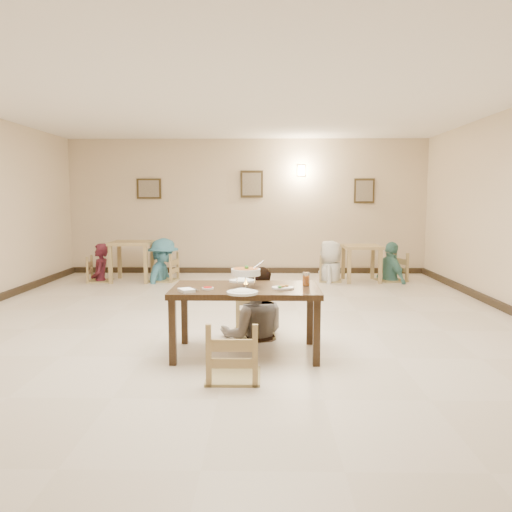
{
  "coord_description": "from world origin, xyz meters",
  "views": [
    {
      "loc": [
        0.39,
        -6.23,
        1.67
      ],
      "look_at": [
        0.29,
        -0.2,
        0.98
      ],
      "focal_mm": 35.0,
      "sensor_mm": 36.0,
      "label": 1
    }
  ],
  "objects_px": {
    "chair_far": "(254,293)",
    "bg_chair_lr": "(163,255)",
    "main_table": "(246,294)",
    "bg_chair_rr": "(392,254)",
    "bg_diner_b": "(163,238)",
    "bg_chair_rl": "(331,258)",
    "bg_diner_c": "(331,241)",
    "drink_glass": "(306,280)",
    "chair_near": "(233,322)",
    "bg_diner_d": "(392,242)",
    "bg_chair_ll": "(100,258)",
    "curry_warmer": "(246,272)",
    "bg_table_right": "(361,252)",
    "bg_diner_a": "(99,244)",
    "main_diner": "(254,266)",
    "bg_table_left": "(132,248)"
  },
  "relations": [
    {
      "from": "bg_chair_rr",
      "to": "bg_diner_d",
      "type": "distance_m",
      "value": 0.26
    },
    {
      "from": "drink_glass",
      "to": "bg_diner_a",
      "type": "bearing_deg",
      "value": 129.18
    },
    {
      "from": "curry_warmer",
      "to": "bg_table_right",
      "type": "distance_m",
      "value": 5.33
    },
    {
      "from": "chair_near",
      "to": "bg_table_right",
      "type": "xyz_separation_m",
      "value": [
        2.26,
        5.58,
        0.07
      ]
    },
    {
      "from": "chair_near",
      "to": "bg_table_right",
      "type": "distance_m",
      "value": 6.02
    },
    {
      "from": "curry_warmer",
      "to": "bg_chair_lr",
      "type": "relative_size",
      "value": 0.32
    },
    {
      "from": "curry_warmer",
      "to": "bg_diner_b",
      "type": "xyz_separation_m",
      "value": [
        -1.87,
        4.83,
        -0.02
      ]
    },
    {
      "from": "chair_far",
      "to": "bg_diner_b",
      "type": "relative_size",
      "value": 0.6
    },
    {
      "from": "drink_glass",
      "to": "bg_diner_b",
      "type": "bearing_deg",
      "value": 118.0
    },
    {
      "from": "chair_far",
      "to": "bg_chair_lr",
      "type": "height_order",
      "value": "bg_chair_lr"
    },
    {
      "from": "bg_chair_rl",
      "to": "bg_diner_c",
      "type": "bearing_deg",
      "value": 7.02
    },
    {
      "from": "chair_far",
      "to": "bg_chair_rr",
      "type": "height_order",
      "value": "bg_chair_rr"
    },
    {
      "from": "chair_near",
      "to": "bg_table_right",
      "type": "bearing_deg",
      "value": -112.31
    },
    {
      "from": "main_table",
      "to": "bg_chair_lr",
      "type": "height_order",
      "value": "bg_chair_lr"
    },
    {
      "from": "bg_chair_rl",
      "to": "main_table",
      "type": "bearing_deg",
      "value": 169.31
    },
    {
      "from": "chair_near",
      "to": "bg_chair_ll",
      "type": "xyz_separation_m",
      "value": [
        -3.05,
        5.46,
        -0.04
      ]
    },
    {
      "from": "bg_chair_rl",
      "to": "bg_diner_d",
      "type": "distance_m",
      "value": 1.29
    },
    {
      "from": "curry_warmer",
      "to": "bg_chair_ll",
      "type": "xyz_separation_m",
      "value": [
        -3.14,
        4.74,
        -0.41
      ]
    },
    {
      "from": "bg_diner_b",
      "to": "bg_diner_c",
      "type": "relative_size",
      "value": 1.05
    },
    {
      "from": "drink_glass",
      "to": "bg_diner_a",
      "type": "relative_size",
      "value": 0.1
    },
    {
      "from": "chair_near",
      "to": "bg_diner_d",
      "type": "distance_m",
      "value": 6.34
    },
    {
      "from": "chair_far",
      "to": "bg_chair_ll",
      "type": "xyz_separation_m",
      "value": [
        -3.22,
        3.96,
        -0.04
      ]
    },
    {
      "from": "curry_warmer",
      "to": "bg_chair_lr",
      "type": "height_order",
      "value": "bg_chair_lr"
    },
    {
      "from": "bg_chair_rr",
      "to": "bg_diner_a",
      "type": "relative_size",
      "value": 0.71
    },
    {
      "from": "chair_near",
      "to": "bg_chair_rr",
      "type": "xyz_separation_m",
      "value": [
        2.88,
        5.64,
        0.01
      ]
    },
    {
      "from": "bg_diner_b",
      "to": "bg_chair_lr",
      "type": "bearing_deg",
      "value": 37.7
    },
    {
      "from": "bg_chair_ll",
      "to": "bg_diner_d",
      "type": "relative_size",
      "value": 0.61
    },
    {
      "from": "curry_warmer",
      "to": "bg_diner_c",
      "type": "relative_size",
      "value": 0.21
    },
    {
      "from": "bg_chair_rr",
      "to": "bg_diner_c",
      "type": "xyz_separation_m",
      "value": [
        -1.25,
        -0.07,
        0.29
      ]
    },
    {
      "from": "main_diner",
      "to": "main_table",
      "type": "bearing_deg",
      "value": 78.84
    },
    {
      "from": "bg_diner_a",
      "to": "chair_far",
      "type": "bearing_deg",
      "value": 27.64
    },
    {
      "from": "bg_chair_rl",
      "to": "bg_chair_lr",
      "type": "bearing_deg",
      "value": 97.4
    },
    {
      "from": "bg_diner_b",
      "to": "drink_glass",
      "type": "bearing_deg",
      "value": -140.87
    },
    {
      "from": "bg_chair_ll",
      "to": "bg_diner_d",
      "type": "xyz_separation_m",
      "value": [
        5.93,
        0.18,
        0.31
      ]
    },
    {
      "from": "chair_near",
      "to": "drink_glass",
      "type": "bearing_deg",
      "value": -132.67
    },
    {
      "from": "curry_warmer",
      "to": "bg_diner_b",
      "type": "height_order",
      "value": "bg_diner_b"
    },
    {
      "from": "bg_chair_ll",
      "to": "bg_chair_lr",
      "type": "relative_size",
      "value": 0.91
    },
    {
      "from": "bg_chair_ll",
      "to": "bg_diner_a",
      "type": "distance_m",
      "value": 0.29
    },
    {
      "from": "bg_table_left",
      "to": "bg_diner_a",
      "type": "distance_m",
      "value": 0.65
    },
    {
      "from": "main_table",
      "to": "bg_chair_rr",
      "type": "xyz_separation_m",
      "value": [
        2.79,
        4.9,
        -0.11
      ]
    },
    {
      "from": "chair_far",
      "to": "bg_chair_rr",
      "type": "relative_size",
      "value": 0.97
    },
    {
      "from": "chair_far",
      "to": "chair_near",
      "type": "relative_size",
      "value": 0.99
    },
    {
      "from": "curry_warmer",
      "to": "chair_far",
      "type": "bearing_deg",
      "value": 84.52
    },
    {
      "from": "bg_table_right",
      "to": "bg_chair_rr",
      "type": "xyz_separation_m",
      "value": [
        0.62,
        0.06,
        -0.06
      ]
    },
    {
      "from": "bg_diner_c",
      "to": "bg_diner_a",
      "type": "bearing_deg",
      "value": -76.76
    },
    {
      "from": "main_table",
      "to": "bg_diner_c",
      "type": "distance_m",
      "value": 5.08
    },
    {
      "from": "bg_chair_ll",
      "to": "bg_chair_rr",
      "type": "bearing_deg",
      "value": -95.14
    },
    {
      "from": "bg_table_right",
      "to": "bg_diner_b",
      "type": "xyz_separation_m",
      "value": [
        -4.04,
        -0.03,
        0.27
      ]
    },
    {
      "from": "drink_glass",
      "to": "bg_chair_rr",
      "type": "distance_m",
      "value": 5.29
    },
    {
      "from": "curry_warmer",
      "to": "bg_table_left",
      "type": "distance_m",
      "value": 5.43
    }
  ]
}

